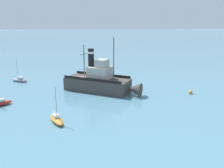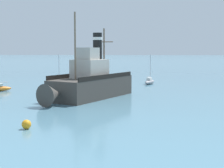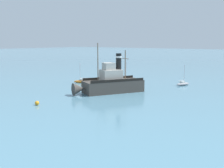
# 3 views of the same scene
# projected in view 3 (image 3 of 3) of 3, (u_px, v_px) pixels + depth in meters

# --- Properties ---
(ground_plane) EXTENTS (600.00, 600.00, 0.00)m
(ground_plane) POSITION_uv_depth(u_px,v_px,m) (123.00, 91.00, 58.24)
(ground_plane) COLOR teal
(old_tugboat) EXTENTS (9.65, 14.33, 9.90)m
(old_tugboat) POSITION_uv_depth(u_px,v_px,m) (110.00, 83.00, 56.16)
(old_tugboat) COLOR #423D38
(old_tugboat) RESTS_ON ground
(sailboat_grey) EXTENTS (2.41, 3.94, 4.90)m
(sailboat_grey) POSITION_uv_depth(u_px,v_px,m) (183.00, 84.00, 65.08)
(sailboat_grey) COLOR gray
(sailboat_grey) RESTS_ON ground
(sailboat_red) EXTENTS (3.16, 3.70, 4.90)m
(sailboat_red) POSITION_uv_depth(u_px,v_px,m) (126.00, 79.00, 72.74)
(sailboat_red) COLOR #B22823
(sailboat_red) RESTS_ON ground
(sailboat_orange) EXTENTS (3.87, 2.78, 4.90)m
(sailboat_orange) POSITION_uv_depth(u_px,v_px,m) (81.00, 81.00, 69.07)
(sailboat_orange) COLOR orange
(sailboat_orange) RESTS_ON ground
(mooring_buoy) EXTENTS (0.69, 0.69, 0.69)m
(mooring_buoy) POSITION_uv_depth(u_px,v_px,m) (37.00, 103.00, 45.31)
(mooring_buoy) COLOR orange
(mooring_buoy) RESTS_ON ground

